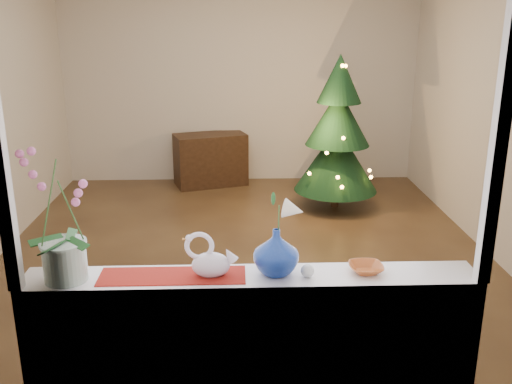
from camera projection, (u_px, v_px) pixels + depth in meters
ground at (245, 253)px, 5.28m from camera, size 5.00×5.00×0.00m
wall_back at (241, 77)px, 7.26m from camera, size 4.50×0.10×2.70m
wall_front at (252, 199)px, 2.49m from camera, size 4.50×0.10×2.70m
wall_right at (502, 107)px, 4.95m from camera, size 0.10×5.00×2.70m
window_apron at (252, 372)px, 2.80m from camera, size 2.20×0.08×0.88m
windowsill at (252, 279)px, 2.75m from camera, size 2.20×0.26×0.04m
window_frame at (252, 118)px, 2.42m from camera, size 2.22×0.06×1.60m
runner at (172, 276)px, 2.73m from camera, size 0.70×0.20×0.01m
orchid_pot at (60, 216)px, 2.60m from camera, size 0.29×0.29×0.64m
swan at (211, 256)px, 2.70m from camera, size 0.28×0.20×0.21m
blue_vase at (276, 248)px, 2.72m from camera, size 0.33×0.33×0.26m
lily at (277, 203)px, 2.65m from camera, size 0.15×0.08×0.20m
paperweight at (307, 271)px, 2.72m from camera, size 0.08×0.08×0.06m
amber_dish at (366, 269)px, 2.77m from camera, size 0.15×0.15×0.04m
xmas_tree at (337, 133)px, 6.32m from camera, size 1.18×1.18×1.72m
side_table at (211, 160)px, 7.31m from camera, size 0.98×0.69×0.66m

